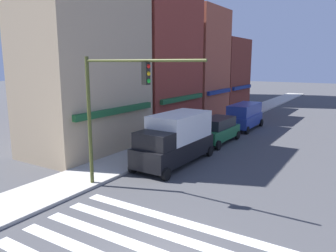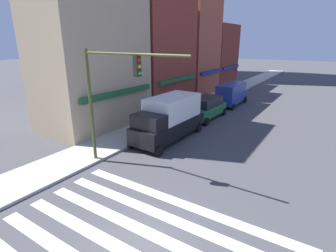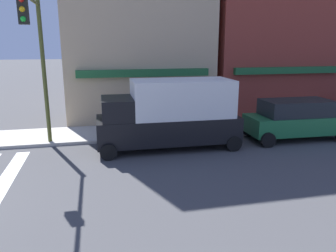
% 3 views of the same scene
% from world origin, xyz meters
% --- Properties ---
extents(ground_plane, '(200.00, 200.00, 0.00)m').
position_xyz_m(ground_plane, '(0.00, 0.00, 0.00)').
color(ground_plane, '#424244').
extents(sidewalk_left, '(120.00, 3.00, 0.15)m').
position_xyz_m(sidewalk_left, '(0.00, 7.50, 0.07)').
color(sidewalk_left, '#B2ADA3').
rests_on(sidewalk_left, ground_plane).
extents(crosswalk_stripes, '(6.18, 10.80, 0.01)m').
position_xyz_m(crosswalk_stripes, '(0.00, 0.00, 0.00)').
color(crosswalk_stripes, silver).
rests_on(crosswalk_stripes, ground_plane).
extents(storefront_row, '(31.83, 5.30, 14.97)m').
position_xyz_m(storefront_row, '(18.79, 11.50, 6.21)').
color(storefront_row, tan).
rests_on(storefront_row, ground_plane).
extents(traffic_signal, '(0.32, 6.28, 6.36)m').
position_xyz_m(traffic_signal, '(3.82, 4.88, 4.44)').
color(traffic_signal, '#474C1E').
rests_on(traffic_signal, ground_plane).
extents(box_truck_black, '(6.24, 2.42, 3.04)m').
position_xyz_m(box_truck_black, '(9.15, 4.70, 1.59)').
color(box_truck_black, black).
rests_on(box_truck_black, ground_plane).
extents(suv_green, '(4.75, 2.12, 1.94)m').
position_xyz_m(suv_green, '(15.41, 4.70, 1.03)').
color(suv_green, '#1E6638').
rests_on(suv_green, ground_plane).
extents(van_blue, '(5.04, 2.22, 2.34)m').
position_xyz_m(van_blue, '(21.69, 4.70, 1.29)').
color(van_blue, navy).
rests_on(van_blue, ground_plane).
extents(pedestrian_white_shirt, '(0.32, 0.32, 1.77)m').
position_xyz_m(pedestrian_white_shirt, '(11.93, 8.22, 1.07)').
color(pedestrian_white_shirt, '#23232D').
rests_on(pedestrian_white_shirt, sidewalk_left).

